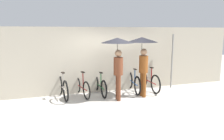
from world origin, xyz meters
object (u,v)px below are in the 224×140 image
parked_bicycle_1 (81,87)px  pedestrian_leading (118,50)px  parked_bicycle_0 (63,87)px  pedestrian_center (142,49)px  parked_bicycle_3 (117,83)px  parked_bicycle_4 (133,82)px  parked_bicycle_5 (149,81)px  parked_bicycle_2 (99,85)px

parked_bicycle_1 → pedestrian_leading: pedestrian_leading is taller
parked_bicycle_0 → pedestrian_center: (2.80, -0.66, 1.36)m
parked_bicycle_3 → parked_bicycle_4: 0.69m
parked_bicycle_0 → parked_bicycle_3: 2.06m
parked_bicycle_0 → parked_bicycle_5: (3.43, -0.02, -0.00)m
parked_bicycle_2 → pedestrian_center: size_ratio=0.80×
parked_bicycle_4 → pedestrian_center: size_ratio=0.81×
pedestrian_center → parked_bicycle_4: bearing=89.0°
parked_bicycle_4 → pedestrian_leading: pedestrian_leading is taller
parked_bicycle_5 → parked_bicycle_1: bearing=89.5°
parked_bicycle_3 → pedestrian_leading: pedestrian_leading is taller
parked_bicycle_0 → parked_bicycle_2: (1.37, 0.02, -0.04)m
parked_bicycle_3 → parked_bicycle_4: (0.68, 0.06, -0.02)m
parked_bicycle_0 → pedestrian_leading: size_ratio=0.80×
parked_bicycle_1 → pedestrian_center: pedestrian_center is taller
parked_bicycle_1 → parked_bicycle_4: size_ratio=0.93×
pedestrian_leading → pedestrian_center: (0.98, 0.11, 0.01)m
parked_bicycle_1 → parked_bicycle_4: 2.06m
parked_bicycle_2 → parked_bicycle_3: parked_bicycle_3 is taller
parked_bicycle_0 → parked_bicycle_1: size_ratio=1.06×
parked_bicycle_2 → pedestrian_center: bearing=-117.3°
parked_bicycle_0 → parked_bicycle_1: parked_bicycle_0 is taller
parked_bicycle_5 → pedestrian_center: bearing=135.4°
pedestrian_leading → parked_bicycle_3: bearing=75.4°
parked_bicycle_1 → pedestrian_center: size_ratio=0.75×
parked_bicycle_0 → parked_bicycle_4: parked_bicycle_4 is taller
parked_bicycle_4 → pedestrian_center: pedestrian_center is taller
parked_bicycle_0 → pedestrian_leading: bearing=-119.3°
parked_bicycle_1 → parked_bicycle_2: bearing=-100.3°
parked_bicycle_0 → pedestrian_center: pedestrian_center is taller
parked_bicycle_0 → parked_bicycle_2: bearing=-95.6°
parked_bicycle_0 → parked_bicycle_5: 3.43m
parked_bicycle_5 → pedestrian_leading: pedestrian_leading is taller
parked_bicycle_5 → pedestrian_leading: size_ratio=0.85×
parked_bicycle_5 → parked_bicycle_2: bearing=89.2°
pedestrian_center → pedestrian_leading: bearing=-179.4°
pedestrian_center → parked_bicycle_5: bearing=39.2°
parked_bicycle_1 → parked_bicycle_2: 0.69m
parked_bicycle_3 → pedestrian_leading: (-0.24, -0.69, 1.34)m
pedestrian_leading → parked_bicycle_2: bearing=124.4°
parked_bicycle_1 → parked_bicycle_3: size_ratio=0.90×
parked_bicycle_2 → pedestrian_leading: 1.66m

